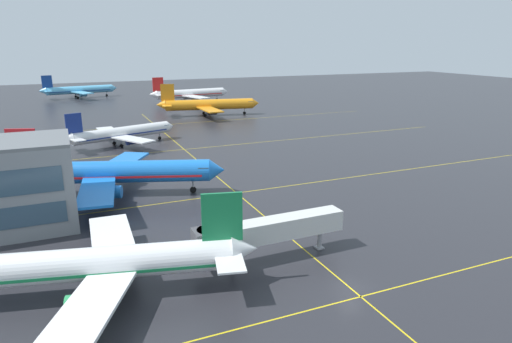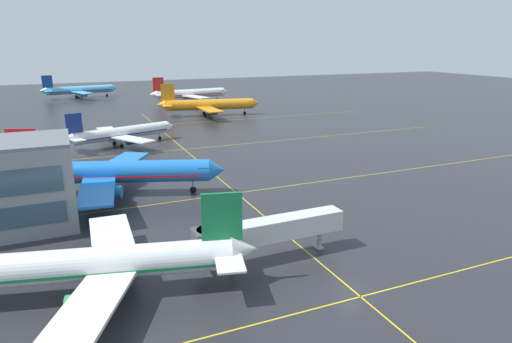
% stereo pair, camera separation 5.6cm
% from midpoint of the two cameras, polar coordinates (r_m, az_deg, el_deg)
% --- Properties ---
extents(ground_plane, '(600.00, 600.00, 0.00)m').
position_cam_midpoint_polar(ground_plane, '(54.11, 11.92, -14.35)').
color(ground_plane, '#28282D').
extents(airliner_front_gate, '(35.91, 30.54, 11.27)m').
position_cam_midpoint_polar(airliner_front_gate, '(52.76, -19.68, -11.08)').
color(airliner_front_gate, white).
rests_on(airliner_front_gate, ground).
extents(airliner_second_row, '(39.29, 33.64, 12.58)m').
position_cam_midpoint_polar(airliner_second_row, '(85.67, -17.82, -0.09)').
color(airliner_second_row, blue).
rests_on(airliner_second_row, ground).
extents(airliner_third_row, '(31.65, 27.06, 10.09)m').
position_cam_midpoint_polar(airliner_third_row, '(126.78, -16.84, 4.71)').
color(airliner_third_row, white).
rests_on(airliner_third_row, ground).
extents(airliner_far_left_stand, '(39.35, 33.47, 12.28)m').
position_cam_midpoint_polar(airliner_far_left_stand, '(173.15, -6.13, 8.48)').
color(airliner_far_left_stand, orange).
rests_on(airliner_far_left_stand, ground).
extents(airliner_far_right_stand, '(38.86, 33.34, 12.07)m').
position_cam_midpoint_polar(airliner_far_right_stand, '(212.91, -8.49, 9.81)').
color(airliner_far_right_stand, white).
rests_on(airliner_far_right_stand, ground).
extents(airliner_distant_taxiway, '(37.65, 32.09, 11.73)m').
position_cam_midpoint_polar(airliner_distant_taxiway, '(245.13, -21.68, 9.66)').
color(airliner_distant_taxiway, '#5BB7E5').
rests_on(airliner_distant_taxiway, ground).
extents(taxiway_markings, '(164.28, 169.62, 0.01)m').
position_cam_midpoint_polar(taxiway_markings, '(101.13, -6.43, 0.51)').
color(taxiway_markings, yellow).
rests_on(taxiway_markings, ground).
extents(jet_bridge, '(20.38, 3.38, 5.58)m').
position_cam_midpoint_polar(jet_bridge, '(57.11, 0.57, -7.69)').
color(jet_bridge, silver).
rests_on(jet_bridge, ground).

